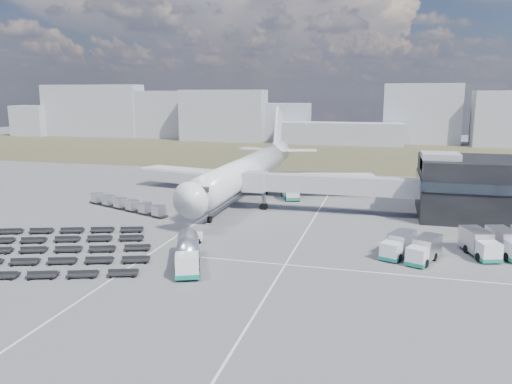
# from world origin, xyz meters

# --- Properties ---
(ground) EXTENTS (420.00, 420.00, 0.00)m
(ground) POSITION_xyz_m (0.00, 0.00, 0.00)
(ground) COLOR #565659
(ground) RESTS_ON ground
(grass_strip) EXTENTS (420.00, 90.00, 0.01)m
(grass_strip) POSITION_xyz_m (0.00, 110.00, 0.01)
(grass_strip) COLOR #434128
(grass_strip) RESTS_ON ground
(lane_markings) EXTENTS (47.12, 110.00, 0.01)m
(lane_markings) POSITION_xyz_m (9.77, 3.00, 0.01)
(lane_markings) COLOR silver
(lane_markings) RESTS_ON ground
(jet_bridge) EXTENTS (30.30, 3.80, 7.05)m
(jet_bridge) POSITION_xyz_m (15.90, 20.42, 5.05)
(jet_bridge) COLOR #939399
(jet_bridge) RESTS_ON ground
(airliner) EXTENTS (51.59, 64.53, 17.62)m
(airliner) POSITION_xyz_m (0.00, 32.38, 5.29)
(airliner) COLOR silver
(airliner) RESTS_ON ground
(skyline) EXTENTS (290.10, 24.51, 25.05)m
(skyline) POSITION_xyz_m (-22.17, 152.64, 10.27)
(skyline) COLOR #999BA7
(skyline) RESTS_ON ground
(fuel_tanker) EXTENTS (6.55, 11.06, 3.50)m
(fuel_tanker) POSITION_xyz_m (4.69, -11.59, 1.75)
(fuel_tanker) COLOR silver
(fuel_tanker) RESTS_ON ground
(pushback_tug) EXTENTS (3.23, 2.42, 1.34)m
(pushback_tug) POSITION_xyz_m (1.46, -2.05, 0.67)
(pushback_tug) COLOR silver
(pushback_tug) RESTS_ON ground
(catering_truck) EXTENTS (4.93, 7.21, 3.06)m
(catering_truck) POSITION_xyz_m (9.04, 30.93, 1.57)
(catering_truck) COLOR silver
(catering_truck) RESTS_ON ground
(service_trucks_near) EXTENTS (7.89, 8.49, 2.74)m
(service_trucks_near) POSITION_xyz_m (30.91, -1.61, 1.49)
(service_trucks_near) COLOR silver
(service_trucks_near) RESTS_ON ground
(uld_row) EXTENTS (19.34, 9.65, 1.85)m
(uld_row) POSITION_xyz_m (-17.57, 13.45, 1.10)
(uld_row) COLOR black
(uld_row) RESTS_ON ground
(baggage_dollies) EXTENTS (34.35, 28.91, 0.81)m
(baggage_dollies) POSITION_xyz_m (-17.00, -12.16, 0.41)
(baggage_dollies) COLOR black
(baggage_dollies) RESTS_ON ground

